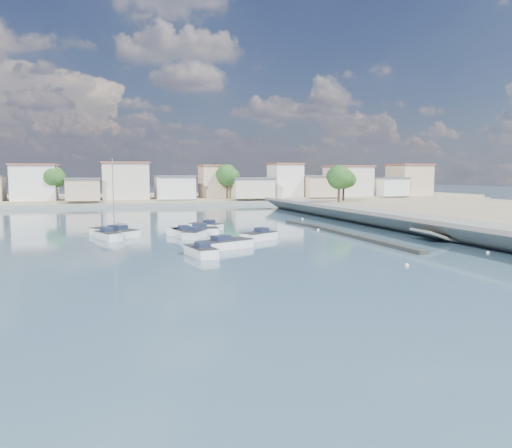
{
  "coord_description": "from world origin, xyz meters",
  "views": [
    {
      "loc": [
        -19.87,
        -40.04,
        7.07
      ],
      "look_at": [
        -3.32,
        13.91,
        1.4
      ],
      "focal_mm": 35.0,
      "sensor_mm": 36.0,
      "label": 1
    }
  ],
  "objects_px": {
    "sailboat": "(113,232)",
    "motorboat_f": "(205,227)",
    "motorboat_g": "(109,236)",
    "motorboat_e": "(182,233)",
    "motorboat_b": "(196,234)",
    "motorboat_d": "(257,237)",
    "motorboat_a": "(200,251)",
    "motorboat_c": "(193,232)",
    "motorboat_h": "(228,244)"
  },
  "relations": [
    {
      "from": "motorboat_d",
      "to": "motorboat_f",
      "type": "xyz_separation_m",
      "value": [
        -3.45,
        11.6,
        0.0
      ]
    },
    {
      "from": "motorboat_e",
      "to": "motorboat_f",
      "type": "height_order",
      "value": "same"
    },
    {
      "from": "motorboat_f",
      "to": "motorboat_b",
      "type": "bearing_deg",
      "value": -108.37
    },
    {
      "from": "motorboat_c",
      "to": "motorboat_h",
      "type": "xyz_separation_m",
      "value": [
        1.44,
        -11.4,
        -0.0
      ]
    },
    {
      "from": "motorboat_a",
      "to": "motorboat_f",
      "type": "xyz_separation_m",
      "value": [
        4.39,
        20.03,
        -0.0
      ]
    },
    {
      "from": "motorboat_b",
      "to": "motorboat_c",
      "type": "height_order",
      "value": "same"
    },
    {
      "from": "motorboat_d",
      "to": "motorboat_e",
      "type": "xyz_separation_m",
      "value": [
        -7.23,
        5.83,
        0.0
      ]
    },
    {
      "from": "motorboat_e",
      "to": "motorboat_c",
      "type": "bearing_deg",
      "value": 30.31
    },
    {
      "from": "motorboat_f",
      "to": "motorboat_e",
      "type": "bearing_deg",
      "value": -123.22
    },
    {
      "from": "motorboat_f",
      "to": "motorboat_h",
      "type": "bearing_deg",
      "value": -93.47
    },
    {
      "from": "motorboat_b",
      "to": "motorboat_a",
      "type": "bearing_deg",
      "value": -98.45
    },
    {
      "from": "motorboat_b",
      "to": "motorboat_d",
      "type": "xyz_separation_m",
      "value": [
        6.01,
        -3.89,
        -0.0
      ]
    },
    {
      "from": "motorboat_e",
      "to": "motorboat_g",
      "type": "relative_size",
      "value": 1.0
    },
    {
      "from": "motorboat_h",
      "to": "motorboat_c",
      "type": "bearing_deg",
      "value": 97.18
    },
    {
      "from": "motorboat_d",
      "to": "motorboat_g",
      "type": "bearing_deg",
      "value": 161.59
    },
    {
      "from": "motorboat_a",
      "to": "sailboat",
      "type": "xyz_separation_m",
      "value": [
        -6.97,
        16.98,
        0.03
      ]
    },
    {
      "from": "motorboat_c",
      "to": "motorboat_g",
      "type": "bearing_deg",
      "value": -170.52
    },
    {
      "from": "motorboat_c",
      "to": "motorboat_g",
      "type": "distance_m",
      "value": 9.46
    },
    {
      "from": "motorboat_a",
      "to": "motorboat_g",
      "type": "xyz_separation_m",
      "value": [
        -7.37,
        13.49,
        0.0
      ]
    },
    {
      "from": "motorboat_a",
      "to": "motorboat_d",
      "type": "distance_m",
      "value": 11.51
    },
    {
      "from": "motorboat_a",
      "to": "motorboat_b",
      "type": "bearing_deg",
      "value": 81.55
    },
    {
      "from": "motorboat_e",
      "to": "motorboat_d",
      "type": "bearing_deg",
      "value": -38.89
    },
    {
      "from": "motorboat_g",
      "to": "motorboat_h",
      "type": "height_order",
      "value": "same"
    },
    {
      "from": "motorboat_f",
      "to": "motorboat_h",
      "type": "xyz_separation_m",
      "value": [
        -0.99,
        -16.38,
        0.0
      ]
    },
    {
      "from": "motorboat_a",
      "to": "motorboat_c",
      "type": "relative_size",
      "value": 0.81
    },
    {
      "from": "motorboat_e",
      "to": "motorboat_f",
      "type": "xyz_separation_m",
      "value": [
        3.78,
        5.77,
        -0.0
      ]
    },
    {
      "from": "motorboat_c",
      "to": "motorboat_e",
      "type": "relative_size",
      "value": 1.24
    },
    {
      "from": "motorboat_c",
      "to": "motorboat_h",
      "type": "height_order",
      "value": "same"
    },
    {
      "from": "motorboat_h",
      "to": "motorboat_g",
      "type": "bearing_deg",
      "value": 137.59
    },
    {
      "from": "motorboat_d",
      "to": "sailboat",
      "type": "distance_m",
      "value": 17.1
    },
    {
      "from": "motorboat_a",
      "to": "motorboat_d",
      "type": "height_order",
      "value": "same"
    },
    {
      "from": "motorboat_e",
      "to": "sailboat",
      "type": "bearing_deg",
      "value": 160.23
    },
    {
      "from": "motorboat_f",
      "to": "motorboat_h",
      "type": "height_order",
      "value": "same"
    },
    {
      "from": "motorboat_d",
      "to": "motorboat_f",
      "type": "distance_m",
      "value": 12.11
    },
    {
      "from": "motorboat_a",
      "to": "motorboat_f",
      "type": "relative_size",
      "value": 1.16
    },
    {
      "from": "motorboat_e",
      "to": "motorboat_g",
      "type": "xyz_separation_m",
      "value": [
        -7.98,
        -0.77,
        0.0
      ]
    },
    {
      "from": "motorboat_g",
      "to": "motorboat_b",
      "type": "bearing_deg",
      "value": -7.26
    },
    {
      "from": "motorboat_e",
      "to": "motorboat_h",
      "type": "xyz_separation_m",
      "value": [
        2.79,
        -10.61,
        0.0
      ]
    },
    {
      "from": "motorboat_g",
      "to": "motorboat_e",
      "type": "bearing_deg",
      "value": 5.5
    },
    {
      "from": "motorboat_g",
      "to": "motorboat_h",
      "type": "distance_m",
      "value": 14.59
    },
    {
      "from": "motorboat_b",
      "to": "motorboat_e",
      "type": "height_order",
      "value": "same"
    },
    {
      "from": "motorboat_c",
      "to": "motorboat_g",
      "type": "xyz_separation_m",
      "value": [
        -9.33,
        -1.56,
        0.0
      ]
    },
    {
      "from": "motorboat_a",
      "to": "sailboat",
      "type": "bearing_deg",
      "value": 112.31
    },
    {
      "from": "motorboat_e",
      "to": "motorboat_h",
      "type": "height_order",
      "value": "same"
    },
    {
      "from": "motorboat_a",
      "to": "motorboat_f",
      "type": "bearing_deg",
      "value": 77.64
    },
    {
      "from": "motorboat_d",
      "to": "sailboat",
      "type": "height_order",
      "value": "sailboat"
    },
    {
      "from": "motorboat_d",
      "to": "motorboat_f",
      "type": "relative_size",
      "value": 1.1
    },
    {
      "from": "motorboat_b",
      "to": "motorboat_h",
      "type": "xyz_separation_m",
      "value": [
        1.57,
        -8.67,
        0.0
      ]
    },
    {
      "from": "sailboat",
      "to": "motorboat_f",
      "type": "bearing_deg",
      "value": 15.03
    },
    {
      "from": "motorboat_a",
      "to": "motorboat_d",
      "type": "xyz_separation_m",
      "value": [
        7.84,
        8.43,
        -0.0
      ]
    }
  ]
}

